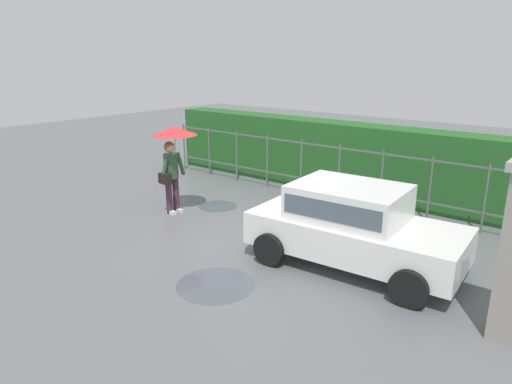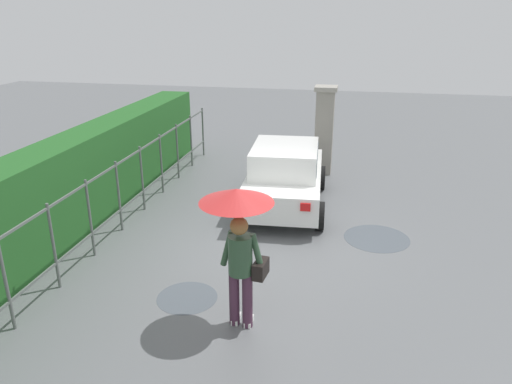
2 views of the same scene
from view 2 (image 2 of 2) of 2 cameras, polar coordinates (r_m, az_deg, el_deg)
The scene contains 8 objects.
ground_plane at distance 9.56m, azimuth 1.65°, elevation -6.41°, with size 40.00×40.00×0.00m, color slate.
car at distance 11.23m, azimuth 3.40°, elevation 2.19°, with size 3.83×2.05×1.48m.
pedestrian at distance 6.69m, azimuth -2.01°, elevation -3.92°, with size 1.04×1.04×2.08m.
gate_pillar at distance 13.65m, azimuth 7.98°, elevation 7.25°, with size 0.60×0.60×2.42m.
fence_section at distance 10.32m, azimuth -15.77°, elevation -0.13°, with size 11.54×0.05×1.50m.
hedge_row at distance 10.77m, azimuth -20.63°, elevation 0.88°, with size 12.49×0.90×1.90m, color #235B23.
puddle_near at distance 10.19m, azimuth 13.92°, elevation -5.26°, with size 1.31×1.31×0.00m, color #4C545B.
puddle_far at distance 8.07m, azimuth -8.05°, elevation -12.12°, with size 0.97×0.97×0.00m, color #4C545B.
Camera 2 is at (-8.40, -1.43, 4.33)m, focal length 34.23 mm.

